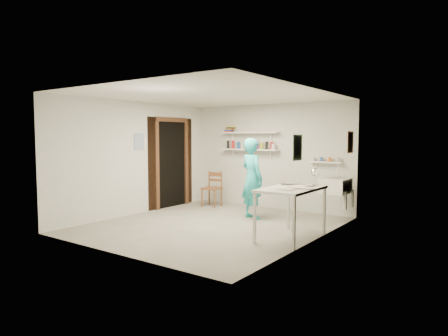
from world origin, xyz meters
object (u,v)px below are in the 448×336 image
Objects in this scene: wooden_chair at (212,188)px; desk_lamp at (316,173)px; wall_clock at (253,164)px; work_table at (291,213)px; belfast_sink at (335,186)px; man at (252,179)px.

desk_lamp is (3.06, -1.13, 0.62)m from wooden_chair.
wall_clock is 1.80m from desk_lamp.
desk_lamp is (0.21, 0.50, 0.64)m from work_table.
belfast_sink is at bearing 42.69° from wall_clock.
wooden_chair reaches higher than work_table.
desk_lamp is at bearing 67.58° from work_table.
wooden_chair is (-1.41, 0.43, -0.65)m from wall_clock.
man reaches higher than wooden_chair.
man is 5.56× the size of wall_clock.
desk_lamp is at bearing -85.50° from belfast_sink.
belfast_sink is 1.64m from man.
work_table is 8.00× the size of desk_lamp.
man is 0.35m from wall_clock.
desk_lamp is at bearing -26.43° from wooden_chair.
man is at bearing -28.88° from wooden_chair.
work_table is at bearing 167.83° from man.
man is at bearing 143.60° from work_table.
wooden_chair is 3.29m from work_table.
wall_clock is at bearing 140.31° from work_table.
work_table is (1.45, -1.20, -0.67)m from wall_clock.
work_table is at bearing -35.88° from wooden_chair.
belfast_sink is 2.05× the size of wall_clock.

